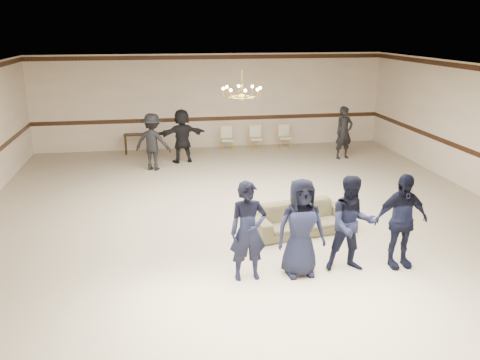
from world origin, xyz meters
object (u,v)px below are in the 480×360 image
at_px(boy_b, 301,228).
at_px(boy_d, 401,221).
at_px(banquet_chair_left, 227,139).
at_px(adult_mid, 182,136).
at_px(boy_c, 352,224).
at_px(adult_left, 153,142).
at_px(settee, 301,218).
at_px(adult_right, 344,133).
at_px(console_table, 137,144).
at_px(banquet_chair_right, 285,137).
at_px(boy_a, 248,231).
at_px(banquet_chair_mid, 256,138).
at_px(chandelier, 242,83).

bearing_deg(boy_b, boy_d, -2.31).
bearing_deg(banquet_chair_left, adult_mid, -145.19).
relative_size(boy_c, adult_left, 1.02).
bearing_deg(boy_d, banquet_chair_left, 98.47).
distance_m(settee, banquet_chair_left, 7.12).
bearing_deg(adult_right, settee, -131.91).
distance_m(settee, console_table, 8.10).
height_order(boy_b, banquet_chair_right, boy_b).
bearing_deg(console_table, adult_right, -12.17).
height_order(boy_a, boy_d, same).
xyz_separation_m(boy_d, adult_left, (-4.23, 7.03, -0.01)).
bearing_deg(banquet_chair_mid, boy_a, -96.75).
bearing_deg(console_table, settee, -61.89).
bearing_deg(chandelier, console_table, 115.52).
bearing_deg(adult_left, chandelier, 142.74).
distance_m(boy_b, console_table, 9.53).
xyz_separation_m(boy_b, adult_left, (-2.43, 7.03, -0.01)).
xyz_separation_m(boy_c, adult_left, (-3.33, 7.03, -0.01)).
relative_size(adult_left, adult_right, 1.00).
xyz_separation_m(chandelier, banquet_chair_left, (0.41, 5.22, -2.45)).
xyz_separation_m(settee, banquet_chair_mid, (0.50, 7.10, 0.12)).
relative_size(banquet_chair_left, console_table, 1.06).
bearing_deg(adult_mid, adult_right, 164.55).
bearing_deg(adult_mid, boy_b, 90.20).
xyz_separation_m(settee, console_table, (-3.50, 7.30, 0.04)).
relative_size(boy_d, banquet_chair_mid, 2.00).
xyz_separation_m(boy_b, console_table, (-2.96, 9.04, -0.51)).
distance_m(chandelier, banquet_chair_left, 5.78).
distance_m(boy_d, adult_left, 8.20).
bearing_deg(adult_mid, banquet_chair_left, -155.56).
bearing_deg(banquet_chair_right, adult_left, -159.89).
xyz_separation_m(boy_d, banquet_chair_mid, (-0.76, 8.84, -0.43)).
distance_m(adult_right, banquet_chair_mid, 2.98).
bearing_deg(banquet_chair_right, boy_a, -110.37).
xyz_separation_m(boy_c, adult_right, (2.67, 7.33, -0.01)).
relative_size(boy_b, boy_d, 1.00).
distance_m(boy_d, banquet_chair_mid, 8.88).
bearing_deg(adult_right, boy_b, -129.38).
relative_size(boy_a, banquet_chair_right, 2.00).
xyz_separation_m(adult_left, banquet_chair_left, (2.46, 1.81, -0.41)).
bearing_deg(boy_d, boy_c, 177.20).
relative_size(chandelier, banquet_chair_mid, 1.11).
height_order(settee, console_table, console_table).
bearing_deg(adult_right, banquet_chair_mid, 135.82).
relative_size(boy_a, boy_b, 1.00).
bearing_deg(boy_c, settee, 108.02).
bearing_deg(settee, banquet_chair_right, 67.36).
xyz_separation_m(adult_mid, adult_right, (5.10, -0.40, 0.00)).
bearing_deg(adult_left, banquet_chair_mid, -130.69).
xyz_separation_m(adult_left, adult_mid, (0.90, 0.70, 0.00)).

